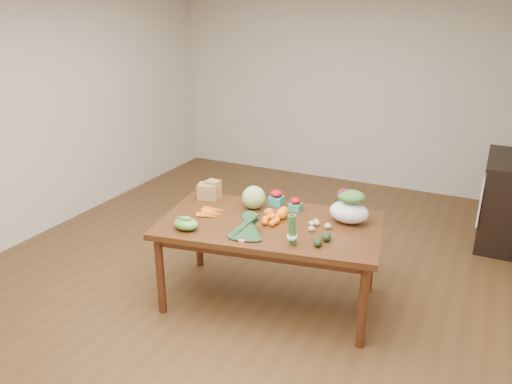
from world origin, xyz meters
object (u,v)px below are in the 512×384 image
at_px(dining_table, 270,262).
at_px(cabbage, 254,197).
at_px(paper_bag, 208,190).
at_px(salad_bag, 349,208).
at_px(mandarin_cluster, 273,218).
at_px(asparagus_bundle, 292,229).
at_px(kale_bunch, 246,227).
at_px(cabinet, 507,201).

distance_m(dining_table, cabbage, 0.58).
relative_size(paper_bag, cabbage, 1.19).
xyz_separation_m(dining_table, salad_bag, (0.58, 0.29, 0.50)).
bearing_deg(salad_bag, paper_bag, -177.77).
relative_size(dining_table, salad_bag, 5.53).
distance_m(paper_bag, salad_bag, 1.32).
bearing_deg(mandarin_cluster, paper_bag, 162.44).
height_order(paper_bag, asparagus_bundle, asparagus_bundle).
relative_size(paper_bag, asparagus_bundle, 0.98).
relative_size(asparagus_bundle, salad_bag, 0.76).
relative_size(dining_table, asparagus_bundle, 7.24).
distance_m(dining_table, kale_bunch, 0.57).
height_order(dining_table, paper_bag, paper_bag).
xyz_separation_m(dining_table, paper_bag, (-0.74, 0.24, 0.46)).
height_order(mandarin_cluster, kale_bunch, kale_bunch).
bearing_deg(salad_bag, cabbage, -174.86).
xyz_separation_m(mandarin_cluster, salad_bag, (0.56, 0.29, 0.08)).
relative_size(cabinet, paper_bag, 4.14).
distance_m(mandarin_cluster, salad_bag, 0.64).
bearing_deg(cabbage, kale_bunch, -69.97).
bearing_deg(salad_bag, cabinet, 57.40).
relative_size(cabbage, kale_bunch, 0.52).
bearing_deg(asparagus_bundle, cabinet, 49.10).
relative_size(cabinet, kale_bunch, 2.55).
distance_m(cabinet, cabbage, 2.89).
bearing_deg(asparagus_bundle, mandarin_cluster, 124.58).
bearing_deg(mandarin_cluster, cabinet, 51.08).
bearing_deg(dining_table, cabinet, 40.54).
distance_m(cabbage, mandarin_cluster, 0.36).
height_order(cabbage, mandarin_cluster, cabbage).
bearing_deg(cabinet, kale_bunch, -126.34).
xyz_separation_m(cabinet, cabbage, (-2.06, -1.98, 0.38)).
bearing_deg(dining_table, asparagus_bundle, -53.42).
distance_m(cabbage, asparagus_bundle, 0.77).
relative_size(mandarin_cluster, kale_bunch, 0.45).
bearing_deg(salad_bag, mandarin_cluster, -152.23).
height_order(kale_bunch, salad_bag, salad_bag).
relative_size(paper_bag, kale_bunch, 0.62).
xyz_separation_m(cabinet, salad_bag, (-1.22, -1.91, 0.41)).
height_order(cabbage, asparagus_bundle, asparagus_bundle).
height_order(dining_table, asparagus_bundle, asparagus_bundle).
relative_size(mandarin_cluster, salad_bag, 0.55).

